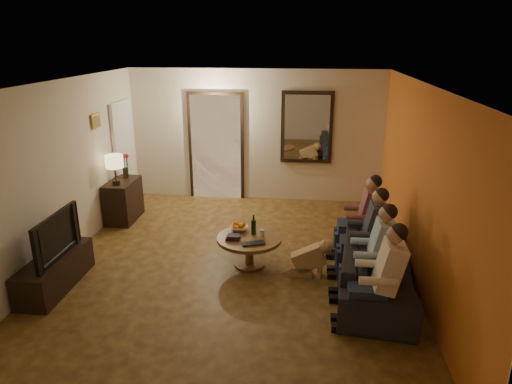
# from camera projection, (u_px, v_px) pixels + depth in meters

# --- Properties ---
(floor) EXTENTS (5.00, 6.00, 0.01)m
(floor) POSITION_uv_depth(u_px,v_px,m) (233.00, 266.00, 6.63)
(floor) COLOR #3F2811
(floor) RESTS_ON ground
(ceiling) EXTENTS (5.00, 6.00, 0.01)m
(ceiling) POSITION_uv_depth(u_px,v_px,m) (230.00, 83.00, 5.80)
(ceiling) COLOR white
(ceiling) RESTS_ON back_wall
(back_wall) EXTENTS (5.00, 0.02, 2.60)m
(back_wall) POSITION_uv_depth(u_px,v_px,m) (256.00, 136.00, 9.04)
(back_wall) COLOR beige
(back_wall) RESTS_ON floor
(front_wall) EXTENTS (5.00, 0.02, 2.60)m
(front_wall) POSITION_uv_depth(u_px,v_px,m) (168.00, 301.00, 3.39)
(front_wall) COLOR beige
(front_wall) RESTS_ON floor
(left_wall) EXTENTS (0.02, 6.00, 2.60)m
(left_wall) POSITION_uv_depth(u_px,v_px,m) (58.00, 175.00, 6.47)
(left_wall) COLOR beige
(left_wall) RESTS_ON floor
(right_wall) EXTENTS (0.02, 6.00, 2.60)m
(right_wall) POSITION_uv_depth(u_px,v_px,m) (421.00, 187.00, 5.96)
(right_wall) COLOR beige
(right_wall) RESTS_ON floor
(orange_accent) EXTENTS (0.01, 6.00, 2.60)m
(orange_accent) POSITION_uv_depth(u_px,v_px,m) (420.00, 187.00, 5.96)
(orange_accent) COLOR orange
(orange_accent) RESTS_ON right_wall
(kitchen_doorway) EXTENTS (1.00, 0.06, 2.10)m
(kitchen_doorway) POSITION_uv_depth(u_px,v_px,m) (216.00, 148.00, 9.18)
(kitchen_doorway) COLOR #FFE0A5
(kitchen_doorway) RESTS_ON floor
(door_trim) EXTENTS (1.12, 0.04, 2.22)m
(door_trim) POSITION_uv_depth(u_px,v_px,m) (216.00, 148.00, 9.17)
(door_trim) COLOR black
(door_trim) RESTS_ON floor
(fridge_glimpse) EXTENTS (0.45, 0.03, 1.70)m
(fridge_glimpse) POSITION_uv_depth(u_px,v_px,m) (229.00, 155.00, 9.21)
(fridge_glimpse) COLOR silver
(fridge_glimpse) RESTS_ON floor
(mirror_frame) EXTENTS (1.00, 0.05, 1.40)m
(mirror_frame) POSITION_uv_depth(u_px,v_px,m) (307.00, 127.00, 8.83)
(mirror_frame) COLOR black
(mirror_frame) RESTS_ON back_wall
(mirror_glass) EXTENTS (0.86, 0.02, 1.26)m
(mirror_glass) POSITION_uv_depth(u_px,v_px,m) (307.00, 128.00, 8.80)
(mirror_glass) COLOR white
(mirror_glass) RESTS_ON back_wall
(white_door) EXTENTS (0.06, 0.85, 2.04)m
(white_door) POSITION_uv_depth(u_px,v_px,m) (124.00, 155.00, 8.72)
(white_door) COLOR white
(white_door) RESTS_ON floor
(framed_art) EXTENTS (0.03, 0.28, 0.24)m
(framed_art) POSITION_uv_depth(u_px,v_px,m) (96.00, 121.00, 7.51)
(framed_art) COLOR #B28C33
(framed_art) RESTS_ON left_wall
(art_canvas) EXTENTS (0.01, 0.22, 0.18)m
(art_canvas) POSITION_uv_depth(u_px,v_px,m) (97.00, 121.00, 7.51)
(art_canvas) COLOR brown
(art_canvas) RESTS_ON left_wall
(dresser) EXTENTS (0.45, 0.83, 0.73)m
(dresser) POSITION_uv_depth(u_px,v_px,m) (123.00, 200.00, 8.22)
(dresser) COLOR black
(dresser) RESTS_ON floor
(table_lamp) EXTENTS (0.30, 0.30, 0.54)m
(table_lamp) POSITION_uv_depth(u_px,v_px,m) (115.00, 170.00, 7.81)
(table_lamp) COLOR beige
(table_lamp) RESTS_ON dresser
(flower_vase) EXTENTS (0.14, 0.14, 0.44)m
(flower_vase) POSITION_uv_depth(u_px,v_px,m) (125.00, 166.00, 8.24)
(flower_vase) COLOR red
(flower_vase) RESTS_ON dresser
(tv_stand) EXTENTS (0.45, 1.31, 0.44)m
(tv_stand) POSITION_uv_depth(u_px,v_px,m) (55.00, 272.00, 6.02)
(tv_stand) COLOR black
(tv_stand) RESTS_ON floor
(tv) EXTENTS (1.05, 0.14, 0.60)m
(tv) POSITION_uv_depth(u_px,v_px,m) (49.00, 236.00, 5.86)
(tv) COLOR black
(tv) RESTS_ON tv_stand
(sofa) EXTENTS (2.37, 1.16, 0.66)m
(sofa) POSITION_uv_depth(u_px,v_px,m) (378.00, 266.00, 5.94)
(sofa) COLOR black
(sofa) RESTS_ON floor
(person_a) EXTENTS (0.60, 0.40, 1.20)m
(person_a) POSITION_uv_depth(u_px,v_px,m) (382.00, 282.00, 5.01)
(person_a) COLOR tan
(person_a) RESTS_ON sofa
(person_b) EXTENTS (0.60, 0.40, 1.20)m
(person_b) POSITION_uv_depth(u_px,v_px,m) (375.00, 258.00, 5.58)
(person_b) COLOR tan
(person_b) RESTS_ON sofa
(person_c) EXTENTS (0.60, 0.40, 1.20)m
(person_c) POSITION_uv_depth(u_px,v_px,m) (369.00, 237.00, 6.14)
(person_c) COLOR tan
(person_c) RESTS_ON sofa
(person_d) EXTENTS (0.60, 0.40, 1.20)m
(person_d) POSITION_uv_depth(u_px,v_px,m) (364.00, 220.00, 6.71)
(person_d) COLOR tan
(person_d) RESTS_ON sofa
(dog) EXTENTS (0.57, 0.27, 0.56)m
(dog) POSITION_uv_depth(u_px,v_px,m) (309.00, 257.00, 6.29)
(dog) COLOR #AB7B4F
(dog) RESTS_ON floor
(coffee_table) EXTENTS (1.01, 1.01, 0.45)m
(coffee_table) POSITION_uv_depth(u_px,v_px,m) (249.00, 251.00, 6.59)
(coffee_table) COLOR brown
(coffee_table) RESTS_ON floor
(bowl) EXTENTS (0.26, 0.26, 0.06)m
(bowl) POSITION_uv_depth(u_px,v_px,m) (239.00, 228.00, 6.73)
(bowl) COLOR white
(bowl) RESTS_ON coffee_table
(oranges) EXTENTS (0.20, 0.20, 0.08)m
(oranges) POSITION_uv_depth(u_px,v_px,m) (239.00, 224.00, 6.71)
(oranges) COLOR orange
(oranges) RESTS_ON bowl
(wine_bottle) EXTENTS (0.07, 0.07, 0.31)m
(wine_bottle) POSITION_uv_depth(u_px,v_px,m) (254.00, 224.00, 6.55)
(wine_bottle) COLOR black
(wine_bottle) RESTS_ON coffee_table
(wine_glass) EXTENTS (0.06, 0.06, 0.10)m
(wine_glass) POSITION_uv_depth(u_px,v_px,m) (262.00, 233.00, 6.53)
(wine_glass) COLOR silver
(wine_glass) RESTS_ON coffee_table
(book_stack) EXTENTS (0.20, 0.15, 0.07)m
(book_stack) POSITION_uv_depth(u_px,v_px,m) (233.00, 237.00, 6.43)
(book_stack) COLOR black
(book_stack) RESTS_ON coffee_table
(laptop) EXTENTS (0.38, 0.30, 0.03)m
(laptop) POSITION_uv_depth(u_px,v_px,m) (254.00, 245.00, 6.24)
(laptop) COLOR black
(laptop) RESTS_ON coffee_table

